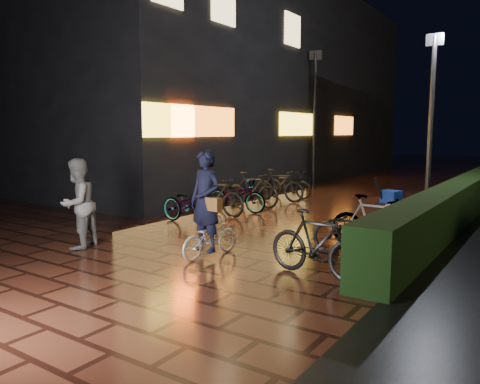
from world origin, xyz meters
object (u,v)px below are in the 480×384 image
Objects in this scene: bystander_person at (78,204)px; cyclist at (208,218)px; traffic_barrier at (404,216)px; cart_assembly at (390,198)px.

bystander_person is 2.70m from cyclist.
traffic_barrier is 1.16m from cart_assembly.
cyclist reaches higher than cart_assembly.
bystander_person is at bearing -131.42° from traffic_barrier.
cart_assembly is at bearing 130.88° from bystander_person.
traffic_barrier is (2.28, 4.56, -0.41)m from cyclist.
cyclist is at bearing -116.56° from traffic_barrier.
bystander_person reaches higher than traffic_barrier.
cart_assembly is (4.21, 6.42, -0.31)m from bystander_person.
bystander_person is 7.31m from traffic_barrier.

